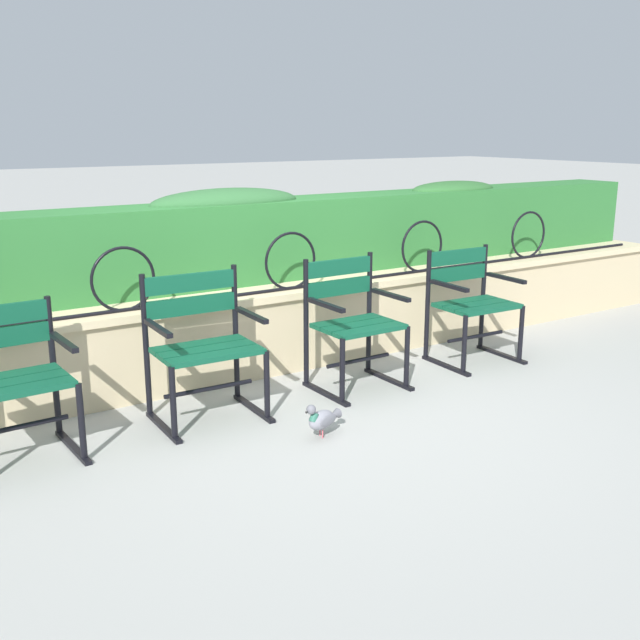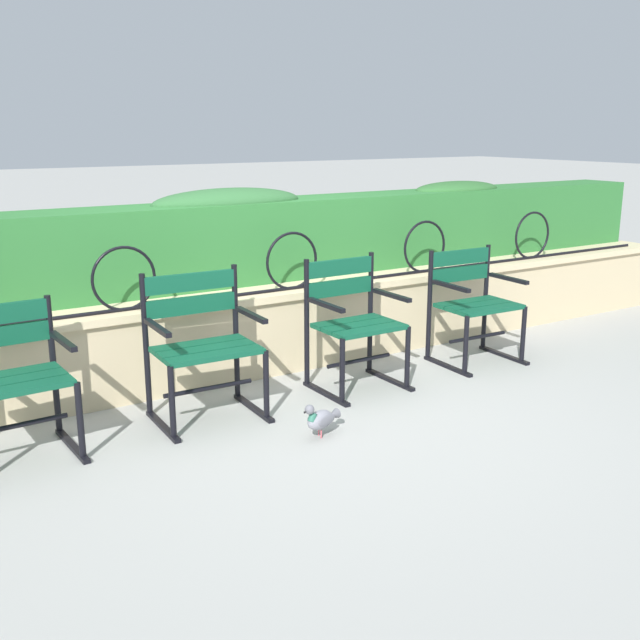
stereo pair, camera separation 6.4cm
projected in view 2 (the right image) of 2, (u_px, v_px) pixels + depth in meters
name	position (u px, v px, depth m)	size (l,w,h in m)	color
ground_plane	(326.00, 405.00, 4.84)	(60.00, 60.00, 0.00)	#9E9E99
stone_wall	(264.00, 330.00, 5.46)	(8.57, 0.41, 0.60)	#C6B289
iron_arch_fence	(223.00, 273.00, 5.11)	(8.00, 0.02, 0.42)	black
hedge_row	(232.00, 239.00, 5.62)	(8.39, 0.47, 0.73)	#2D7033
park_chair_leftmost	(10.00, 376.00, 4.00)	(0.60, 0.55, 0.83)	#0F4C33
park_chair_centre_left	(202.00, 342.00, 4.56)	(0.65, 0.54, 0.90)	#0F4C33
park_chair_centre_right	(353.00, 320.00, 5.10)	(0.58, 0.53, 0.88)	#0F4C33
park_chair_rightmost	(472.00, 301.00, 5.67)	(0.62, 0.54, 0.85)	#0F4C33
pigeon_near_chairs	(320.00, 419.00, 4.32)	(0.29, 0.15, 0.22)	gray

